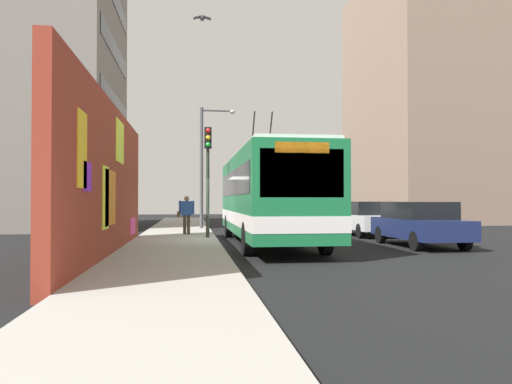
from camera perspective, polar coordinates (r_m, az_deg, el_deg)
ground_plane at (r=19.16m, az=-4.49°, el=-5.86°), size 80.00×80.00×0.00m
sidewalk_slab at (r=19.13m, az=-9.30°, el=-5.63°), size 48.00×3.20×0.15m
graffiti_wall at (r=14.73m, az=-16.62°, el=1.24°), size 12.96×0.32×4.38m
building_far_left at (r=32.95m, az=-22.32°, el=13.64°), size 11.61×7.15×19.82m
building_far_right at (r=41.22m, az=18.83°, el=10.03°), size 13.52×8.90×18.94m
city_bus at (r=18.23m, az=1.36°, el=-0.25°), size 11.44×2.62×5.14m
parked_car_navy at (r=18.42m, az=18.32°, el=-3.41°), size 4.52×1.89×1.58m
parked_car_white at (r=23.32m, az=12.59°, el=-2.92°), size 4.47×1.81×1.58m
parked_car_champagne at (r=28.63m, az=8.72°, el=-2.56°), size 4.88×1.92×1.58m
parked_car_red at (r=34.57m, az=5.86°, el=-2.30°), size 4.56×1.95×1.58m
pedestrian_midblock at (r=21.86m, az=-8.05°, el=-2.28°), size 0.22×0.75×1.68m
traffic_light at (r=19.77m, az=-5.59°, el=3.31°), size 0.49×0.28×4.41m
street_lamp at (r=26.62m, az=-5.85°, el=3.89°), size 0.44×1.89×6.48m
flying_pigeons at (r=16.50m, az=-6.24°, el=19.34°), size 0.32×0.56×0.14m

